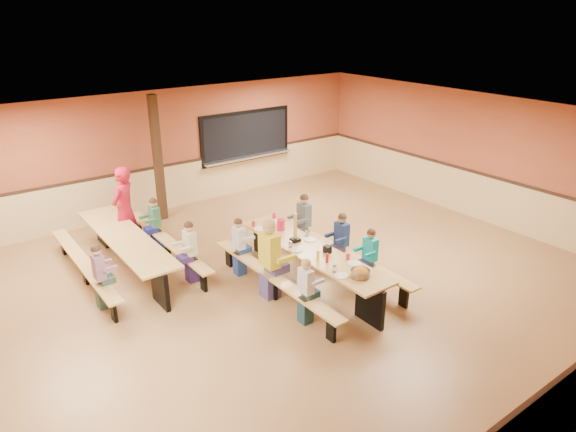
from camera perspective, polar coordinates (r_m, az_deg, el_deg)
ground at (r=9.53m, az=-1.72°, el=-8.08°), size 12.00×12.00×0.00m
room_envelope at (r=9.21m, az=-1.77°, el=-4.36°), size 12.04×10.04×3.02m
kitchen_pass_through at (r=14.21m, az=-4.67°, el=8.61°), size 2.78×0.28×1.38m
structural_post at (r=12.49m, az=-14.27°, el=6.15°), size 0.18×0.18×3.00m
cafeteria_table_main at (r=9.43m, az=2.48°, el=-4.83°), size 1.91×3.70×0.74m
cafeteria_table_second at (r=10.38m, az=-17.52°, el=-3.25°), size 1.91×3.70×0.74m
seated_child_white_left at (r=8.33m, az=1.99°, el=-8.40°), size 0.33×0.27×1.13m
seated_adult_yellow at (r=8.97m, az=-2.06°, el=-4.84°), size 0.49×0.40×1.46m
seated_child_grey_left at (r=9.82m, az=-5.46°, el=-3.46°), size 0.34×0.27×1.14m
seated_child_teal_right at (r=9.45m, az=9.06°, el=-4.70°), size 0.34×0.28×1.15m
seated_child_navy_right at (r=9.93m, az=5.94°, el=-3.01°), size 0.36×0.30×1.19m
seated_child_char_right at (r=10.73m, az=1.79°, el=-0.79°), size 0.38×0.31×1.24m
seated_child_purple_sec at (r=9.27m, az=-20.16°, el=-6.40°), size 0.35×0.28×1.16m
seated_child_green_sec at (r=11.07m, az=-14.52°, el=-0.99°), size 0.35×0.28×1.16m
seated_child_tan_sec at (r=9.69m, az=-10.77°, el=-3.97°), size 0.36×0.29×1.19m
standing_woman at (r=11.16m, az=-17.72°, el=0.71°), size 0.80×0.76×1.83m
punch_pitcher at (r=10.05m, az=-0.81°, el=-0.97°), size 0.16×0.16×0.22m
chip_bowl at (r=8.44m, az=8.03°, el=-6.24°), size 0.32×0.32×0.15m
napkin_dispenser at (r=9.18m, az=4.40°, el=-3.72°), size 0.10×0.14×0.13m
condiment_mustard at (r=8.91m, az=3.34°, el=-4.37°), size 0.06×0.06×0.17m
condiment_ketchup at (r=8.83m, az=4.36°, el=-4.68°), size 0.06×0.06×0.17m
table_paddle at (r=9.56m, az=0.82°, el=-2.08°), size 0.16×0.16×0.56m
place_settings at (r=9.31m, az=2.51°, el=-3.35°), size 0.65×3.30×0.11m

